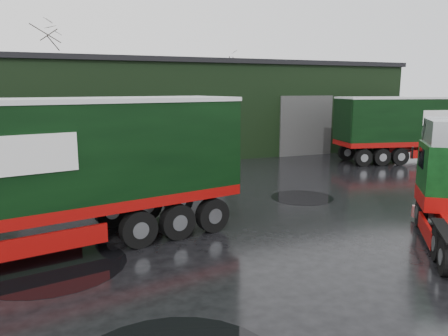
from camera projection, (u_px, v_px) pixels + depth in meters
The scene contains 7 objects.
ground at pixel (276, 238), 13.28m from camera, with size 100.00×100.00×0.00m, color black.
warehouse at pixel (167, 107), 31.66m from camera, with size 32.40×12.40×6.30m.
lorry_right at pixel (431, 129), 27.02m from camera, with size 2.65×15.30×4.02m, color silver, non-canonical shape.
tree_back_a at pixel (46, 85), 37.48m from camera, with size 4.40×4.40×9.50m, color black, non-canonical shape.
tree_back_b at pixel (218, 96), 43.64m from camera, with size 4.40×4.40×7.50m, color black, non-canonical shape.
puddle_1 at pixel (302, 197), 18.18m from camera, with size 2.60×2.60×0.01m, color black.
puddle_2 at pixel (52, 266), 11.19m from camera, with size 3.78×3.78×0.01m, color black.
Camera 1 is at (-6.27, -11.13, 4.49)m, focal length 35.00 mm.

